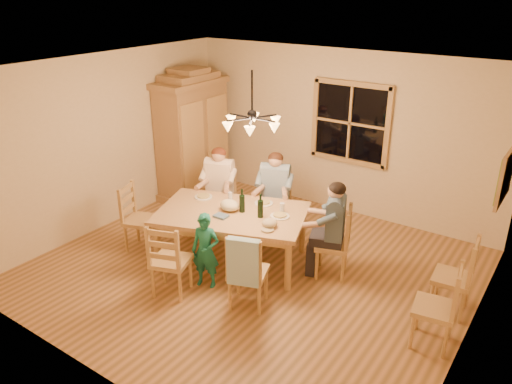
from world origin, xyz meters
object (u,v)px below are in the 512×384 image
Objects in this scene: chair_spare_front at (432,320)px; chair_near_left at (172,271)px; adult_plaid_man at (275,184)px; chair_near_right at (248,283)px; chair_end_right at (332,254)px; chair_end_left at (142,230)px; dining_table at (232,218)px; adult_woman at (219,178)px; chair_spare_back at (450,289)px; chair_far_right at (275,216)px; chair_far_left at (220,210)px; adult_slate_man at (334,218)px; chandelier at (252,122)px; armoire at (193,139)px; wine_bottle_b at (260,206)px; wine_bottle_a at (242,201)px; child at (206,251)px.

chair_near_left is at bearing 97.93° from chair_spare_front.
chair_near_right is at bearing 93.37° from adult_plaid_man.
chair_end_left is at bearing 90.00° from chair_end_right.
chair_spare_front is at bearing -3.73° from dining_table.
adult_woman is 0.88× the size of chair_spare_back.
dining_table is 2.31× the size of chair_near_left.
chair_end_right and chair_spare_back have the same top height.
chair_far_right is 1.00× the size of chair_near_left.
chair_far_left and chair_far_right have the same top height.
chair_near_right is (0.94, 0.33, 0.00)m from chair_near_left.
chair_far_right is 1.89m from chair_near_right.
adult_woman is 0.89m from adult_plaid_man.
adult_plaid_man is at bearing 46.64° from adult_slate_man.
chair_near_right is 1.40m from adult_slate_man.
chandelier is 1.94m from chair_near_right.
chandelier is 0.33× the size of armoire.
wine_bottle_b is at bearing 75.27° from chair_spare_front.
adult_plaid_man is at bearing 70.43° from chair_far_right.
adult_woman is 2.65× the size of wine_bottle_b.
chair_spare_front is at bearing 137.01° from chair_far_right.
chair_spare_back is at bearing 83.96° from chair_end_left.
chair_near_left is (1.89, -2.61, -0.75)m from armoire.
wine_bottle_a is (0.27, 1.14, 0.62)m from chair_near_left.
adult_plaid_man is 0.88× the size of chair_spare_back.
chair_end_right is 1.15m from wine_bottle_b.
chair_end_right is (0.52, 1.19, 0.00)m from chair_near_right.
armoire is 2.18m from adult_plaid_man.
chair_far_left is at bearing 0.00° from chair_far_right.
dining_table is 2.62× the size of adult_plaid_man.
chair_end_left is (-0.52, -1.19, 0.00)m from chair_far_left.
wine_bottle_b is (0.30, 0.00, 0.00)m from wine_bottle_a.
chair_far_right is (0.05, 1.02, -0.36)m from dining_table.
chair_near_left is 3.00× the size of wine_bottle_a.
chair_far_left is at bearing 67.56° from chair_spare_front.
chair_end_left is at bearing -162.31° from wine_bottle_b.
child is at bearing 102.60° from adult_woman.
chair_near_right is at bearing 116.79° from chair_spare_back.
dining_table is at bearing 117.90° from chair_far_left.
dining_table is (-0.37, 0.04, -1.41)m from chandelier.
wine_bottle_a is 1.00× the size of wine_bottle_b.
adult_woman reaches higher than chair_end_left.
chair_end_right is 3.00× the size of wine_bottle_b.
chair_end_right and chair_spare_front have the same top height.
chandelier reaches higher than adult_slate_man.
chair_far_right is 2.01m from chair_end_left.
wine_bottle_a is at bearing 110.23° from chair_near_right.
chandelier is 3.03m from chair_spare_front.
adult_slate_man is 1.74m from chair_spare_front.
chair_end_left is 1.00× the size of chair_end_right.
chair_near_right and chair_spare_front have the same top height.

